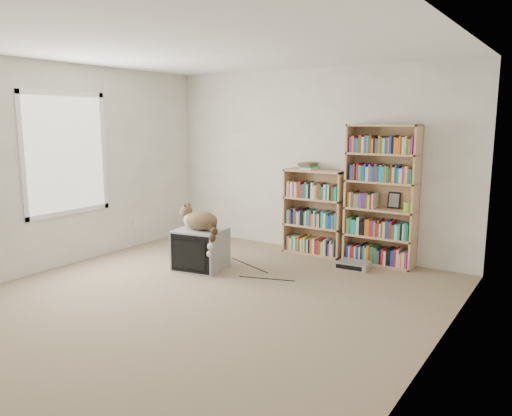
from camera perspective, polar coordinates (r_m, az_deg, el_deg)
The scene contains 16 objects.
floor at distance 5.14m, azimuth -6.72°, elevation -10.71°, with size 4.50×5.00×0.01m, color gray.
wall_back at distance 6.92m, azimuth 6.54°, elevation 5.31°, with size 4.50×0.02×2.50m, color silver.
wall_left at distance 6.52m, azimuth -22.32°, elevation 4.33°, with size 0.02×5.00×2.50m, color silver.
wall_right at distance 3.80m, azimuth 19.80°, elevation 0.90°, with size 0.02×5.00×2.50m, color silver.
ceiling at distance 4.85m, azimuth -7.36°, elevation 18.08°, with size 4.50×5.00×0.02m, color white.
window at distance 6.61m, azimuth -20.92°, elevation 5.80°, with size 0.02×1.22×1.52m, color white.
crt_tv at distance 6.19m, azimuth -6.33°, elevation -4.69°, with size 0.65×0.61×0.50m.
cat at distance 6.03m, azimuth -6.15°, elevation -1.80°, with size 0.67×0.46×0.52m.
bookcase_tall at distance 6.44m, azimuth 14.14°, elevation 1.02°, with size 0.88×0.30×1.76m.
bookcase_short at distance 6.85m, azimuth 6.76°, elevation -0.86°, with size 0.84×0.30×1.15m.
book_stack at distance 6.81m, azimuth 5.98°, elevation 4.79°, with size 0.22×0.28×0.09m, color #AC171D.
green_mug at distance 6.33m, azimuth 16.98°, elevation 0.15°, with size 0.10×0.10×0.11m, color #7CC738.
framed_print at distance 6.48m, azimuth 15.53°, elevation 0.87°, with size 0.16×0.01×0.21m, color black.
dvd_player at distance 6.32m, azimuth 11.11°, elevation -6.41°, with size 0.38×0.27×0.09m, color silver.
wall_outlet at distance 7.44m, azimuth -13.66°, elevation -1.84°, with size 0.01×0.08×0.13m, color silver.
floor_cables at distance 6.13m, azimuth 1.41°, elevation -7.13°, with size 1.20×0.70×0.01m, color black, non-canonical shape.
Camera 1 is at (3.12, -3.66, 1.81)m, focal length 35.00 mm.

